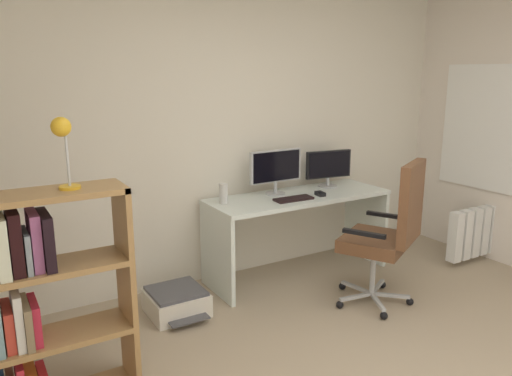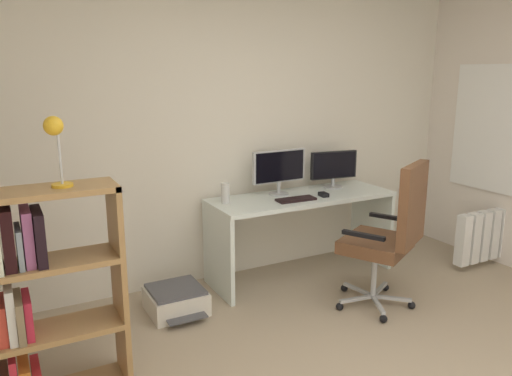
# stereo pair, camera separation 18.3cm
# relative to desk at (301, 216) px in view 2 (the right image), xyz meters

# --- Properties ---
(wall_back) EXTENTS (4.92, 0.10, 2.77)m
(wall_back) POSITION_rel_desk_xyz_m (-0.59, 0.39, 0.82)
(wall_back) COLOR silver
(wall_back) RESTS_ON ground
(window_pane) EXTENTS (0.01, 1.15, 1.12)m
(window_pane) POSITION_rel_desk_xyz_m (1.86, -0.63, 0.72)
(window_pane) COLOR white
(window_frame) EXTENTS (0.02, 1.23, 1.20)m
(window_frame) POSITION_rel_desk_xyz_m (1.86, -0.63, 0.72)
(window_frame) COLOR white
(desk) EXTENTS (1.67, 0.59, 0.75)m
(desk) POSITION_rel_desk_xyz_m (0.00, 0.00, 0.00)
(desk) COLOR white
(desk) RESTS_ON ground
(monitor_main) EXTENTS (0.52, 0.18, 0.40)m
(monitor_main) POSITION_rel_desk_xyz_m (-0.17, 0.12, 0.43)
(monitor_main) COLOR #B2B5B7
(monitor_main) RESTS_ON desk
(monitor_secondary) EXTENTS (0.47, 0.18, 0.34)m
(monitor_secondary) POSITION_rel_desk_xyz_m (0.43, 0.12, 0.39)
(monitor_secondary) COLOR #B2B5B7
(monitor_secondary) RESTS_ON desk
(keyboard) EXTENTS (0.35, 0.14, 0.02)m
(keyboard) POSITION_rel_desk_xyz_m (-0.15, -0.13, 0.20)
(keyboard) COLOR black
(keyboard) RESTS_ON desk
(computer_mouse) EXTENTS (0.07, 0.11, 0.03)m
(computer_mouse) POSITION_rel_desk_xyz_m (0.14, -0.12, 0.21)
(computer_mouse) COLOR black
(computer_mouse) RESTS_ON desk
(desktop_speaker) EXTENTS (0.07, 0.07, 0.17)m
(desktop_speaker) POSITION_rel_desk_xyz_m (-0.71, 0.07, 0.27)
(desktop_speaker) COLOR silver
(desktop_speaker) RESTS_ON desk
(office_chair) EXTENTS (0.69, 0.70, 1.17)m
(office_chair) POSITION_rel_desk_xyz_m (0.24, -0.87, 0.07)
(office_chair) COLOR #B7BABC
(office_chair) RESTS_ON ground
(bookshelf) EXTENTS (0.85, 0.30, 1.23)m
(bookshelf) POSITION_rel_desk_xyz_m (-2.32, -0.83, 0.05)
(bookshelf) COLOR #A47946
(bookshelf) RESTS_ON ground
(desk_lamp) EXTENTS (0.12, 0.11, 0.37)m
(desk_lamp) POSITION_rel_desk_xyz_m (-2.08, -0.83, 0.93)
(desk_lamp) COLOR gold
(desk_lamp) RESTS_ON bookshelf
(printer) EXTENTS (0.42, 0.50, 0.20)m
(printer) POSITION_rel_desk_xyz_m (-1.24, -0.15, -0.47)
(printer) COLOR silver
(printer) RESTS_ON ground
(radiator) EXTENTS (0.90, 0.10, 0.48)m
(radiator) POSITION_rel_desk_xyz_m (1.77, -0.63, -0.26)
(radiator) COLOR white
(radiator) RESTS_ON ground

